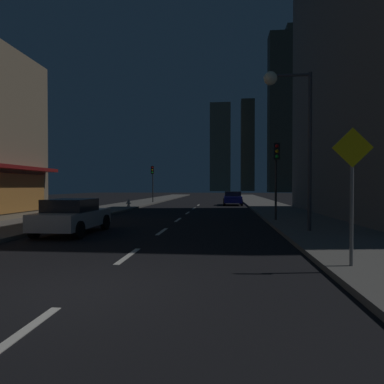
{
  "coord_description": "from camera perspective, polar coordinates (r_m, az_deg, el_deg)",
  "views": [
    {
      "loc": [
        2.7,
        -6.08,
        1.97
      ],
      "look_at": [
        0.0,
        22.24,
        1.5
      ],
      "focal_mm": 31.6,
      "sensor_mm": 36.0,
      "label": 1
    }
  ],
  "objects": [
    {
      "name": "skyscraper_distant_mid",
      "position": [
        149.6,
        9.35,
        7.73
      ],
      "size": [
        5.66,
        6.11,
        39.33
      ],
      "primitive_type": "cube",
      "color": "#434032",
      "rests_on": "ground"
    },
    {
      "name": "car_parked_far",
      "position": [
        35.7,
        6.89,
        -1.03
      ],
      "size": [
        1.98,
        4.24,
        1.45
      ],
      "color": "navy",
      "rests_on": "ground"
    },
    {
      "name": "pedestrian_crossing_sign",
      "position": [
        8.51,
        25.4,
        1.17
      ],
      "size": [
        0.91,
        0.08,
        3.15
      ],
      "color": "slate",
      "rests_on": "sidewalk_right"
    },
    {
      "name": "lane_marking_center",
      "position": [
        19.96,
        -2.36,
        -4.7
      ],
      "size": [
        0.16,
        33.4,
        0.01
      ],
      "color": "silver",
      "rests_on": "ground"
    },
    {
      "name": "skyscraper_distant_slender",
      "position": [
        145.0,
        16.62,
        13.27
      ],
      "size": [
        5.42,
        6.11,
        66.05
      ],
      "primitive_type": "cube",
      "color": "#413E31",
      "rests_on": "ground"
    },
    {
      "name": "car_parked_near",
      "position": [
        14.95,
        -19.53,
        -3.82
      ],
      "size": [
        1.98,
        4.24,
        1.45
      ],
      "color": "silver",
      "rests_on": "ground"
    },
    {
      "name": "skyscraper_distant_tall",
      "position": [
        144.09,
        4.79,
        7.5
      ],
      "size": [
        8.57,
        5.77,
        36.84
      ],
      "primitive_type": "cube",
      "color": "#605B48",
      "rests_on": "ground"
    },
    {
      "name": "sidewalk_left",
      "position": [
        39.34,
        -8.84,
        -1.83
      ],
      "size": [
        4.0,
        76.0,
        0.15
      ],
      "primitive_type": "cube",
      "color": "#605E59",
      "rests_on": "ground"
    },
    {
      "name": "traffic_light_near_right",
      "position": [
        18.82,
        14.04,
        4.64
      ],
      "size": [
        0.32,
        0.48,
        4.2
      ],
      "color": "#2D2D2D",
      "rests_on": "sidewalk_right"
    },
    {
      "name": "sidewalk_right",
      "position": [
        38.37,
        11.88,
        -1.91
      ],
      "size": [
        4.0,
        76.0,
        0.15
      ],
      "primitive_type": "cube",
      "color": "#605E59",
      "rests_on": "ground"
    },
    {
      "name": "skyscraper_distant_short",
      "position": [
        120.67,
        14.79,
        12.7
      ],
      "size": [
        8.39,
        6.37,
        53.24
      ],
      "primitive_type": "cube",
      "color": "#3B382C",
      "rests_on": "ground"
    },
    {
      "name": "ground_plane",
      "position": [
        38.23,
        1.39,
        -2.08
      ],
      "size": [
        78.0,
        136.0,
        0.1
      ],
      "primitive_type": "cube",
      "color": "black"
    },
    {
      "name": "street_lamp_right",
      "position": [
        14.86,
        16.14,
        12.93
      ],
      "size": [
        1.96,
        0.56,
        6.58
      ],
      "color": "#38383D",
      "rests_on": "sidewalk_right"
    },
    {
      "name": "fire_hydrant_far_left",
      "position": [
        31.01,
        -10.67,
        -1.87
      ],
      "size": [
        0.42,
        0.3,
        0.65
      ],
      "color": "#B2B2B2",
      "rests_on": "sidewalk_left"
    },
    {
      "name": "traffic_light_far_left",
      "position": [
        39.1,
        -6.67,
        2.73
      ],
      "size": [
        0.32,
        0.48,
        4.2
      ],
      "color": "#2D2D2D",
      "rests_on": "sidewalk_left"
    }
  ]
}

